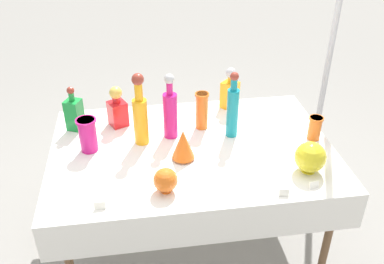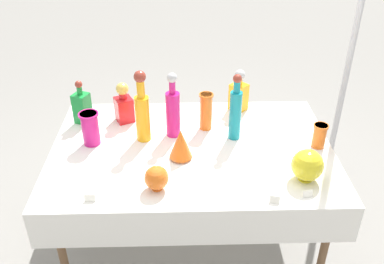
# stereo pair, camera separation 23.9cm
# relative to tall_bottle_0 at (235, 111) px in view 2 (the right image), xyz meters

# --- Properties ---
(ground_plane) EXTENTS (40.00, 40.00, 0.00)m
(ground_plane) POSITION_rel_tall_bottle_0_xyz_m (-0.25, -0.09, -0.94)
(ground_plane) COLOR gray
(display_table) EXTENTS (1.60, 1.08, 0.76)m
(display_table) POSITION_rel_tall_bottle_0_xyz_m (-0.25, -0.12, -0.23)
(display_table) COLOR white
(display_table) RESTS_ON ground
(tall_bottle_0) EXTENTS (0.07, 0.07, 0.41)m
(tall_bottle_0) POSITION_rel_tall_bottle_0_xyz_m (0.00, 0.00, 0.00)
(tall_bottle_0) COLOR teal
(tall_bottle_0) RESTS_ON display_table
(tall_bottle_1) EXTENTS (0.08, 0.08, 0.43)m
(tall_bottle_1) POSITION_rel_tall_bottle_0_xyz_m (-0.53, -0.00, 0.01)
(tall_bottle_1) COLOR orange
(tall_bottle_1) RESTS_ON display_table
(tall_bottle_2) EXTENTS (0.08, 0.08, 0.40)m
(tall_bottle_2) POSITION_rel_tall_bottle_0_xyz_m (-0.36, 0.04, -0.01)
(tall_bottle_2) COLOR #C61972
(tall_bottle_2) RESTS_ON display_table
(square_decanter_0) EXTENTS (0.12, 0.12, 0.28)m
(square_decanter_0) POSITION_rel_tall_bottle_0_xyz_m (-0.92, 0.21, -0.07)
(square_decanter_0) COLOR #198C38
(square_decanter_0) RESTS_ON display_table
(square_decanter_1) EXTENTS (0.13, 0.13, 0.28)m
(square_decanter_1) POSITION_rel_tall_bottle_0_xyz_m (0.06, 0.34, -0.06)
(square_decanter_1) COLOR orange
(square_decanter_1) RESTS_ON display_table
(square_decanter_2) EXTENTS (0.13, 0.13, 0.26)m
(square_decanter_2) POSITION_rel_tall_bottle_0_xyz_m (-0.66, 0.22, -0.06)
(square_decanter_2) COLOR red
(square_decanter_2) RESTS_ON display_table
(slender_vase_0) EXTENTS (0.11, 0.11, 0.20)m
(slender_vase_0) POSITION_rel_tall_bottle_0_xyz_m (-0.83, -0.04, -0.07)
(slender_vase_0) COLOR #C61972
(slender_vase_0) RESTS_ON display_table
(slender_vase_1) EXTENTS (0.09, 0.09, 0.23)m
(slender_vase_1) POSITION_rel_tall_bottle_0_xyz_m (-0.16, 0.11, -0.05)
(slender_vase_1) COLOR orange
(slender_vase_1) RESTS_ON display_table
(slender_vase_2) EXTENTS (0.08, 0.08, 0.14)m
(slender_vase_2) POSITION_rel_tall_bottle_0_xyz_m (0.47, -0.11, -0.10)
(slender_vase_2) COLOR orange
(slender_vase_2) RESTS_ON display_table
(fluted_vase_0) EXTENTS (0.13, 0.13, 0.18)m
(fluted_vase_0) POSITION_rel_tall_bottle_0_xyz_m (-0.31, -0.20, -0.08)
(fluted_vase_0) COLOR orange
(fluted_vase_0) RESTS_ON display_table
(round_bowl_0) EXTENTS (0.12, 0.12, 0.13)m
(round_bowl_0) POSITION_rel_tall_bottle_0_xyz_m (-0.44, -0.46, -0.11)
(round_bowl_0) COLOR orange
(round_bowl_0) RESTS_ON display_table
(round_bowl_1) EXTENTS (0.16, 0.16, 0.17)m
(round_bowl_1) POSITION_rel_tall_bottle_0_xyz_m (0.32, -0.41, -0.09)
(round_bowl_1) COLOR yellow
(round_bowl_1) RESTS_ON display_table
(price_tag_left) EXTENTS (0.05, 0.02, 0.04)m
(price_tag_left) POSITION_rel_tall_bottle_0_xyz_m (0.30, -0.54, -0.16)
(price_tag_left) COLOR white
(price_tag_left) RESTS_ON display_table
(price_tag_center) EXTENTS (0.05, 0.02, 0.04)m
(price_tag_center) POSITION_rel_tall_bottle_0_xyz_m (-0.75, -0.55, -0.16)
(price_tag_center) COLOR white
(price_tag_center) RESTS_ON display_table
(price_tag_right) EXTENTS (0.05, 0.03, 0.04)m
(price_tag_right) POSITION_rel_tall_bottle_0_xyz_m (0.13, -0.58, -0.16)
(price_tag_right) COLOR white
(price_tag_right) RESTS_ON display_table
(canopy_pole) EXTENTS (0.18, 0.18, 2.66)m
(canopy_pole) POSITION_rel_tall_bottle_0_xyz_m (0.89, 0.69, 0.13)
(canopy_pole) COLOR silver
(canopy_pole) RESTS_ON ground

